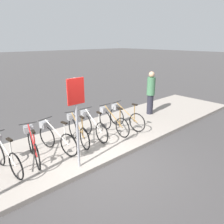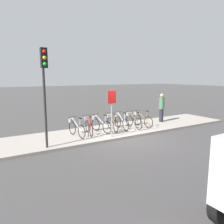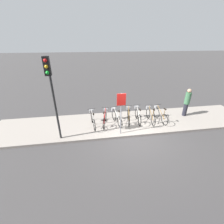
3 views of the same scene
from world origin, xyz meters
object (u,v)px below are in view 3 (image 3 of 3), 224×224
(parked_bicycle_1, at_px, (105,117))
(parked_bicycle_2, at_px, (116,116))
(parked_bicycle_3, at_px, (129,115))
(parked_bicycle_5, at_px, (150,115))
(parked_bicycle_6, at_px, (160,114))
(sign_post, at_px, (121,107))
(traffic_light, at_px, (51,84))
(parked_bicycle_4, at_px, (138,114))
(pedestrian, at_px, (187,102))
(parked_bicycle_0, at_px, (93,119))

(parked_bicycle_1, xyz_separation_m, parked_bicycle_2, (0.67, 0.03, 0.00))
(parked_bicycle_3, bearing_deg, parked_bicycle_5, -5.39)
(parked_bicycle_6, distance_m, sign_post, 3.06)
(parked_bicycle_2, xyz_separation_m, traffic_light, (-3.05, -1.19, 2.39))
(parked_bicycle_4, height_order, parked_bicycle_6, same)
(parked_bicycle_3, bearing_deg, parked_bicycle_4, -0.00)
(parked_bicycle_1, height_order, parked_bicycle_4, same)
(parked_bicycle_2, bearing_deg, traffic_light, -158.62)
(pedestrian, bearing_deg, parked_bicycle_2, -176.50)
(parked_bicycle_3, xyz_separation_m, pedestrian, (3.85, 0.24, 0.53))
(parked_bicycle_0, relative_size, traffic_light, 0.40)
(parked_bicycle_3, height_order, parked_bicycle_5, same)
(parked_bicycle_0, height_order, parked_bicycle_1, same)
(pedestrian, bearing_deg, parked_bicycle_5, -171.82)
(traffic_light, bearing_deg, sign_post, 0.84)
(parked_bicycle_5, distance_m, pedestrian, 2.61)
(parked_bicycle_6, bearing_deg, parked_bicycle_1, 178.85)
(parked_bicycle_3, bearing_deg, parked_bicycle_6, -4.08)
(parked_bicycle_6, bearing_deg, parked_bicycle_2, 177.97)
(parked_bicycle_5, bearing_deg, parked_bicycle_4, 170.50)
(sign_post, bearing_deg, pedestrian, 17.34)
(parked_bicycle_5, bearing_deg, parked_bicycle_1, 178.87)
(pedestrian, bearing_deg, parked_bicycle_0, -176.42)
(parked_bicycle_4, height_order, traffic_light, traffic_light)
(parked_bicycle_5, bearing_deg, traffic_light, -167.76)
(parked_bicycle_4, height_order, sign_post, sign_post)
(parked_bicycle_2, height_order, parked_bicycle_6, same)
(parked_bicycle_1, height_order, parked_bicycle_3, same)
(parked_bicycle_0, distance_m, sign_post, 2.07)
(parked_bicycle_0, bearing_deg, parked_bicycle_5, 0.18)
(parked_bicycle_6, bearing_deg, parked_bicycle_0, 179.97)
(parked_bicycle_5, distance_m, parked_bicycle_6, 0.61)
(parked_bicycle_1, relative_size, parked_bicycle_2, 1.00)
(parked_bicycle_3, bearing_deg, parked_bicycle_2, -176.83)
(parked_bicycle_1, height_order, parked_bicycle_2, same)
(parked_bicycle_2, distance_m, sign_post, 1.58)
(parked_bicycle_0, relative_size, parked_bicycle_2, 1.01)
(parked_bicycle_6, xyz_separation_m, sign_post, (-2.66, -1.05, 1.09))
(traffic_light, distance_m, sign_post, 3.34)
(parked_bicycle_0, xyz_separation_m, parked_bicycle_2, (1.38, 0.09, 0.00))
(parked_bicycle_5, relative_size, pedestrian, 0.87)
(parked_bicycle_3, distance_m, sign_post, 1.78)
(parked_bicycle_2, xyz_separation_m, parked_bicycle_4, (1.34, 0.04, 0.00))
(parked_bicycle_2, xyz_separation_m, parked_bicycle_3, (0.76, 0.04, 0.00))
(parked_bicycle_2, bearing_deg, parked_bicycle_1, -177.63)
(parked_bicycle_2, distance_m, parked_bicycle_5, 2.08)
(parked_bicycle_3, height_order, parked_bicycle_4, same)
(parked_bicycle_4, distance_m, parked_bicycle_6, 1.36)
(parked_bicycle_5, relative_size, traffic_light, 0.40)
(parked_bicycle_4, bearing_deg, parked_bicycle_0, -177.16)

